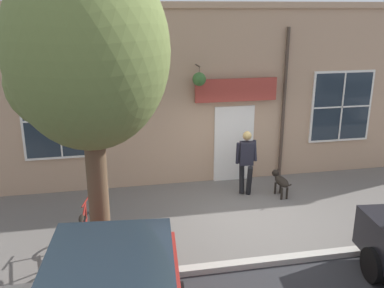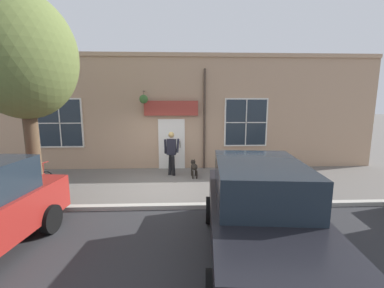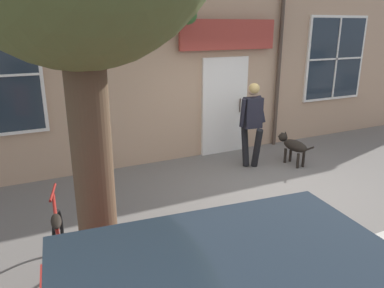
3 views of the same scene
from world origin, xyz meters
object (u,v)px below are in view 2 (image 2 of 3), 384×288
Objects in this scene: street_tree_by_curb at (21,61)px; leaning_bicycle at (35,186)px; dog_on_leash at (194,166)px; pedestrian_walking at (171,149)px; parked_car_mid_block at (260,211)px.

street_tree_by_curb is 3.51m from leaning_bicycle.
street_tree_by_curb is (2.41, -4.54, 3.45)m from dog_on_leash.
pedestrian_walking is at bearing 125.96° from street_tree_by_curb.
dog_on_leash is 0.58× the size of leaning_bicycle.
leaning_bicycle is at bearing -150.61° from street_tree_by_curb.
pedestrian_walking reaches higher than dog_on_leash.
street_tree_by_curb is 6.77m from parked_car_mid_block.
parked_car_mid_block reaches higher than pedestrian_walking.
leaning_bicycle is at bearing -118.41° from parked_car_mid_block.
dog_on_leash is at bearing 118.02° from street_tree_by_curb.
pedestrian_walking is 4.57m from leaning_bicycle.
leaning_bicycle is 6.52m from parked_car_mid_block.
street_tree_by_curb is at bearing -115.89° from parked_car_mid_block.
pedestrian_walking is 0.98× the size of leaning_bicycle.
dog_on_leash is at bearing -169.56° from parked_car_mid_block.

